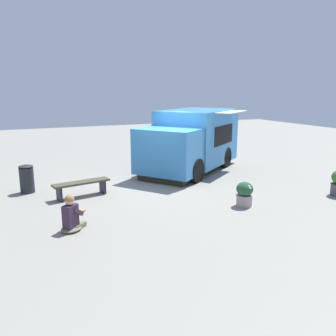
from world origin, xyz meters
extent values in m
plane|color=gray|center=(0.00, 0.00, 0.00)|extent=(40.00, 40.00, 0.00)
cube|color=#3782C2|center=(1.69, -2.22, 1.31)|extent=(3.86, 4.11, 2.15)
cube|color=#3782C2|center=(0.26, -0.25, 1.04)|extent=(2.64, 2.48, 1.62)
cube|color=#241B2A|center=(-0.16, 0.33, 1.33)|extent=(1.50, 1.10, 0.62)
cube|color=black|center=(0.76, -2.90, 1.44)|extent=(1.13, 1.54, 0.75)
cube|color=silver|center=(0.52, -3.07, 2.35)|extent=(1.69, 2.01, 0.03)
cube|color=black|center=(1.26, -1.63, 0.12)|extent=(4.21, 4.83, 0.23)
cylinder|color=black|center=(1.21, 0.20, 0.43)|extent=(0.68, 0.82, 0.85)
cylinder|color=black|center=(-0.46, -1.01, 0.43)|extent=(0.68, 0.82, 0.85)
cylinder|color=black|center=(2.89, -2.11, 0.43)|extent=(0.68, 0.82, 0.85)
cylinder|color=black|center=(1.22, -3.33, 0.43)|extent=(0.68, 0.82, 0.85)
ellipsoid|color=#6A6850|center=(-3.07, 3.73, 0.05)|extent=(0.68, 0.68, 0.10)
cube|color=#6A6850|center=(-3.01, 3.51, 0.06)|extent=(0.32, 0.34, 0.11)
cube|color=#6A6850|center=(-2.86, 3.65, 0.06)|extent=(0.32, 0.34, 0.11)
cube|color=#37263B|center=(-3.07, 3.73, 0.36)|extent=(0.40, 0.40, 0.53)
sphere|color=#DEAA80|center=(-3.07, 3.73, 0.73)|extent=(0.22, 0.22, 0.22)
sphere|color=#976C42|center=(-3.07, 3.73, 0.76)|extent=(0.22, 0.22, 0.22)
cube|color=#37263B|center=(-3.05, 3.56, 0.44)|extent=(0.30, 0.31, 0.28)
cube|color=#37263B|center=(-2.90, 3.70, 0.44)|extent=(0.30, 0.31, 0.28)
cylinder|color=#E5A15F|center=(-2.86, 3.50, 0.36)|extent=(0.21, 0.34, 0.08)
cube|color=#709F47|center=(-2.86, 3.50, 0.37)|extent=(0.16, 0.28, 0.02)
cylinder|color=#A38C8E|center=(-3.27, -0.99, 0.16)|extent=(0.44, 0.44, 0.32)
torus|color=#A1908E|center=(-3.27, -0.99, 0.31)|extent=(0.46, 0.46, 0.04)
ellipsoid|color=#265533|center=(-3.27, -0.99, 0.50)|extent=(0.47, 0.47, 0.40)
sphere|color=white|center=(-3.43, -0.97, 0.59)|extent=(0.06, 0.06, 0.06)
sphere|color=white|center=(-3.11, -1.00, 0.60)|extent=(0.06, 0.06, 0.06)
sphere|color=white|center=(-3.42, -1.01, 0.61)|extent=(0.08, 0.08, 0.08)
sphere|color=white|center=(-3.45, -1.02, 0.56)|extent=(0.09, 0.09, 0.09)
sphere|color=silver|center=(-3.34, -1.18, 0.53)|extent=(0.06, 0.06, 0.06)
sphere|color=white|center=(-3.43, -1.06, 0.59)|extent=(0.05, 0.05, 0.05)
sphere|color=white|center=(-3.65, -4.07, 0.64)|extent=(0.08, 0.08, 0.08)
sphere|color=white|center=(-3.56, -4.11, 0.68)|extent=(0.05, 0.05, 0.05)
cube|color=#41402F|center=(-0.50, 2.98, 0.45)|extent=(0.72, 1.78, 0.06)
cube|color=#222432|center=(-0.37, 2.30, 0.21)|extent=(0.35, 0.14, 0.42)
cube|color=#222432|center=(-0.63, 3.66, 0.21)|extent=(0.35, 0.14, 0.42)
cylinder|color=#21252A|center=(0.66, 4.47, 0.40)|extent=(0.43, 0.43, 0.81)
ellipsoid|color=#232625|center=(0.66, 4.47, 0.85)|extent=(0.44, 0.44, 0.10)
camera|label=1|loc=(-10.98, 4.85, 3.22)|focal=37.69mm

